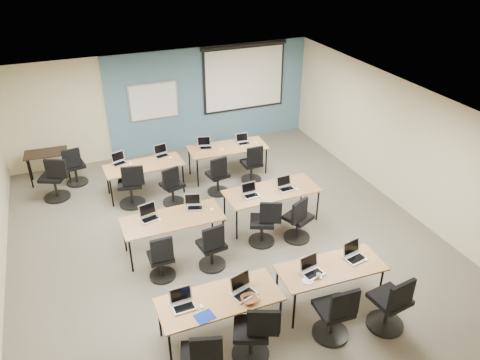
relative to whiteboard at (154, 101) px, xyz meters
name	(u,v)px	position (x,y,z in m)	size (l,w,h in m)	color
floor	(227,241)	(0.30, -4.43, -1.45)	(8.00, 9.00, 0.02)	#6B6354
ceiling	(224,112)	(0.30, -4.43, 1.25)	(8.00, 9.00, 0.02)	white
wall_back	(165,103)	(0.30, 0.07, -0.10)	(8.00, 0.04, 2.70)	beige
wall_right	(403,146)	(4.30, -4.43, -0.10)	(0.04, 9.00, 2.70)	beige
blue_accent_panel	(211,97)	(1.55, 0.04, -0.10)	(5.50, 0.04, 2.70)	#3D5977
whiteboard	(154,101)	(0.00, 0.00, 0.00)	(1.28, 0.03, 0.98)	silver
projector_screen	(244,74)	(2.50, -0.02, 0.44)	(2.40, 0.10, 1.82)	black
training_table_front_left	(219,301)	(-0.61, -6.59, -0.76)	(1.81, 0.75, 0.73)	#A67048
training_table_front_right	(331,269)	(1.26, -6.59, -0.77)	(1.71, 0.71, 0.73)	olive
training_table_mid_left	(173,220)	(-0.71, -4.30, -0.76)	(1.86, 0.77, 0.73)	olive
training_table_mid_right	(272,192)	(1.42, -4.09, -0.76)	(1.92, 0.80, 0.73)	brown
training_table_back_left	(144,167)	(-0.75, -2.00, -0.77)	(1.73, 0.72, 0.73)	#945926
training_table_back_right	(228,149)	(1.32, -1.83, -0.76)	(1.88, 0.78, 0.73)	#9B6935
laptop_0	(183,302)	(-1.14, -6.52, -0.66)	(0.33, 0.28, 0.25)	#B3B4BB
mouse_0	(202,306)	(-0.91, -6.65, -0.71)	(0.06, 0.09, 0.03)	white
laptop_1	(243,289)	(-0.25, -6.59, -0.65)	(0.36, 0.30, 0.27)	silver
mouse_1	(257,297)	(-0.11, -6.78, -0.71)	(0.06, 0.09, 0.03)	white
task_chair_1	(254,336)	(-0.32, -7.17, -1.02)	(0.59, 0.55, 1.03)	black
laptop_2	(311,269)	(0.91, -6.58, -0.66)	(0.34, 0.29, 0.25)	silver
mouse_2	(320,277)	(0.97, -6.75, -0.71)	(0.06, 0.10, 0.03)	white
task_chair_2	(335,316)	(0.94, -7.27, -1.02)	(0.56, 0.56, 1.03)	black
laptop_3	(354,254)	(1.73, -6.52, -0.66)	(0.35, 0.29, 0.26)	#B0B0BB
mouse_3	(366,259)	(1.88, -6.66, -0.71)	(0.06, 0.10, 0.03)	white
task_chair_3	(391,307)	(1.81, -7.43, -1.01)	(0.58, 0.58, 1.05)	black
laptop_4	(149,215)	(-1.10, -4.14, -0.66)	(0.34, 0.29, 0.26)	#BDBDBD
mouse_4	(159,220)	(-0.94, -4.28, -0.71)	(0.06, 0.10, 0.03)	white
task_chair_4	(162,261)	(-1.11, -5.02, -1.06)	(0.46, 0.46, 0.95)	black
laptop_5	(194,204)	(-0.23, -4.09, -0.66)	(0.31, 0.27, 0.24)	silver
mouse_5	(212,209)	(0.05, -4.32, -0.71)	(0.06, 0.10, 0.04)	white
task_chair_5	(212,250)	(-0.21, -5.07, -1.05)	(0.50, 0.50, 0.98)	black
laptop_6	(250,192)	(0.94, -4.09, -0.66)	(0.31, 0.27, 0.24)	silver
mouse_6	(262,197)	(1.11, -4.28, -0.71)	(0.06, 0.09, 0.03)	white
task_chair_6	(264,226)	(0.95, -4.75, -1.04)	(0.55, 0.51, 0.99)	black
laptop_7	(285,186)	(1.71, -4.12, -0.66)	(0.32, 0.27, 0.24)	#BBBBC0
mouse_7	(297,189)	(1.91, -4.25, -0.71)	(0.06, 0.09, 0.03)	white
task_chair_7	(298,222)	(1.60, -4.90, -1.04)	(0.56, 0.52, 1.00)	black
laptop_8	(119,161)	(-1.25, -1.70, -0.66)	(0.32, 0.27, 0.24)	#B3B3B8
mouse_8	(130,164)	(-1.02, -1.86, -0.71)	(0.06, 0.10, 0.04)	white
task_chair_8	(132,188)	(-1.14, -2.42, -1.02)	(0.57, 0.57, 1.04)	black
laptop_9	(161,153)	(-0.26, -1.68, -0.66)	(0.32, 0.28, 0.25)	#BABAC8
mouse_9	(171,158)	(-0.11, -1.89, -0.71)	(0.06, 0.10, 0.04)	white
task_chair_9	(172,189)	(-0.31, -2.70, -1.05)	(0.49, 0.48, 0.96)	black
laptop_10	(205,145)	(0.81, -1.65, -0.66)	(0.32, 0.28, 0.25)	silver
mouse_10	(222,149)	(1.14, -1.91, -0.71)	(0.06, 0.09, 0.03)	white
task_chair_10	(218,178)	(0.77, -2.65, -1.05)	(0.49, 0.49, 0.97)	black
laptop_11	(243,141)	(1.75, -1.77, -0.66)	(0.30, 0.26, 0.23)	#BCBCBF
mouse_11	(256,142)	(2.05, -1.87, -0.71)	(0.06, 0.09, 0.03)	white
task_chair_11	(252,167)	(1.72, -2.42, -1.05)	(0.49, 0.49, 0.97)	black
blue_mousepad	(205,317)	(-0.93, -6.85, -0.72)	(0.26, 0.22, 0.01)	navy
snack_bowl	(249,299)	(-0.23, -6.79, -0.69)	(0.26, 0.26, 0.06)	brown
snack_plate	(308,281)	(0.76, -6.74, -0.71)	(0.18, 0.18, 0.01)	white
coffee_cup	(319,276)	(0.94, -6.74, -0.68)	(0.06, 0.06, 0.05)	silver
utility_table	(46,156)	(-2.76, -0.54, -0.79)	(0.96, 0.53, 0.75)	black
spare_chair_a	(75,169)	(-2.20, -0.97, -1.05)	(0.50, 0.50, 0.98)	black
spare_chair_b	(55,182)	(-2.65, -1.50, -1.01)	(0.62, 0.57, 1.05)	black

